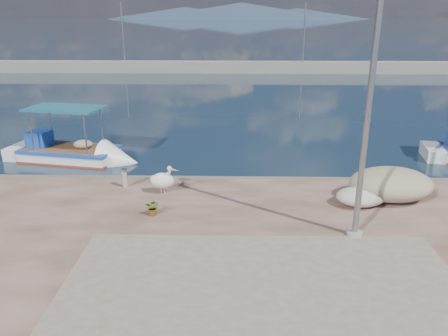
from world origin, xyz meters
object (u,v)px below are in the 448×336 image
Objects in this scene: bollard_near at (125,177)px; lamp_post at (367,117)px; pelican at (163,180)px; boat_left at (69,155)px.

lamp_post is at bearing -25.08° from bollard_near.
pelican is 1.59× the size of bollard_near.
pelican is 0.15× the size of lamp_post.
bollard_near is (-1.43, 0.54, -0.11)m from pelican.
pelican is at bearing -33.95° from boat_left.
pelican is at bearing 153.88° from lamp_post.
boat_left is 9.08× the size of bollard_near.
lamp_post reaches higher than boat_left.
lamp_post is at bearing -25.18° from boat_left.
lamp_post reaches higher than pelican.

